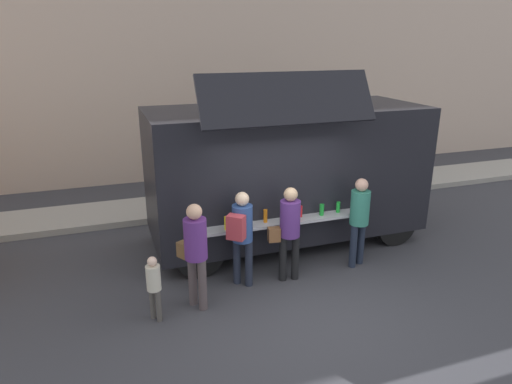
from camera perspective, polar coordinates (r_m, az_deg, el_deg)
The scene contains 10 objects.
ground_plane at distance 7.69m, azimuth 6.45°, elevation -14.06°, with size 60.00×60.00×0.00m, color #38383D.
curb_strip at distance 11.71m, azimuth -20.00°, elevation -2.86°, with size 28.00×1.60×0.15m, color #9E998E.
building_behind at distance 14.88m, azimuth -17.70°, elevation 17.45°, with size 32.00×2.40×8.09m, color beige.
food_truck_main at distance 9.42m, azimuth 3.89°, elevation 2.72°, with size 5.61×2.75×3.63m.
trash_bin at distance 13.49m, azimuth 15.19°, elevation 2.03°, with size 0.60×0.60×0.87m, color #2E6439.
customer_front_ordering at distance 7.96m, azimuth 4.17°, elevation -4.34°, with size 0.58×0.36×1.75m.
customer_mid_with_backpack at distance 7.75m, azimuth -1.83°, elevation -4.81°, with size 0.52×0.55×1.73m.
customer_rear_waiting at distance 7.21m, azimuth -7.66°, elevation -6.90°, with size 0.45×0.56×1.78m.
customer_extra_browsing at distance 8.68m, azimuth 12.86°, elevation -2.78°, with size 0.35×0.35×1.74m.
child_near_queue at distance 7.17m, azimuth -12.72°, elevation -11.07°, with size 0.22×0.22×1.08m.
Camera 1 is at (-2.87, -5.81, 4.14)m, focal length 31.83 mm.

